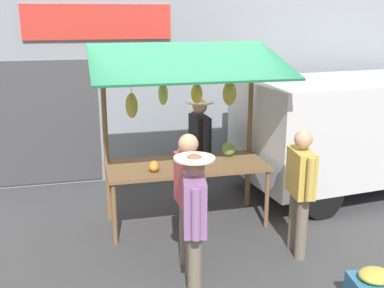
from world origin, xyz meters
TOP-DOWN VIEW (x-y plane):
  - ground_plane at (0.00, 0.00)m, footprint 40.00×40.00m
  - street_backdrop at (0.05, -2.20)m, footprint 9.00×0.30m
  - market_stall at (-0.01, -0.03)m, footprint 2.50×1.46m
  - vendor_with_sunhat at (-0.38, -0.75)m, footprint 0.42×0.70m
  - shopper_with_shopping_bag at (0.34, 1.79)m, footprint 0.41×0.67m
  - shopper_with_ponytail at (0.27, 1.21)m, footprint 0.23×0.70m
  - shopper_in_striped_shirt at (-1.12, 1.16)m, footprint 0.27×0.68m
  - parked_van at (-3.17, -0.68)m, footprint 4.57×2.32m

SIDE VIEW (x-z plane):
  - ground_plane at x=0.00m, z-range 0.00..0.00m
  - shopper_in_striped_shirt at x=-1.12m, z-range 0.11..1.69m
  - shopper_with_shopping_bag at x=0.34m, z-range 0.13..1.71m
  - shopper_with_ponytail at x=0.27m, z-range 0.13..1.75m
  - vendor_with_sunhat at x=-0.38m, z-range 0.15..1.79m
  - parked_van at x=-3.17m, z-range 0.18..2.06m
  - market_stall at x=-0.01m, z-range 0.29..2.79m
  - street_backdrop at x=0.05m, z-range 0.00..3.40m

